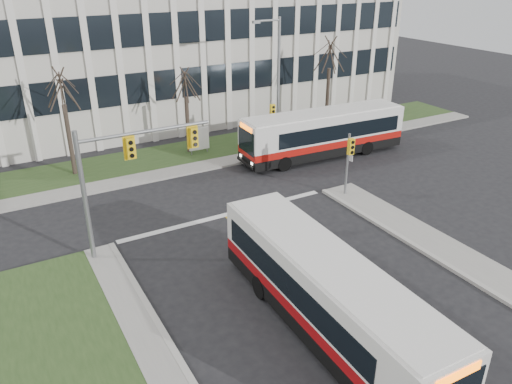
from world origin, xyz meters
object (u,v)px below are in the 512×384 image
Objects in this scene: bus_cross at (323,135)px; streetlight at (276,77)px; directory_sign at (199,139)px; bus_main at (326,296)px.

streetlight is at bearing -146.38° from bus_cross.
streetlight is 6.96m from directory_sign.
bus_cross reaches higher than directory_sign.
streetlight is 0.80× the size of bus_main.
directory_sign is 8.72m from bus_cross.
directory_sign is 19.78m from bus_main.
bus_main is at bearing -116.38° from streetlight.
streetlight is at bearing -13.23° from directory_sign.
streetlight is 4.60× the size of directory_sign.
directory_sign is (-5.53, 1.30, -4.02)m from streetlight.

